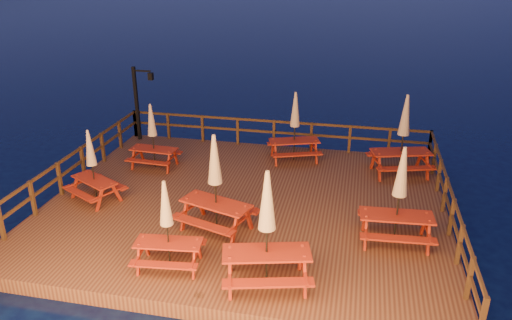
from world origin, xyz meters
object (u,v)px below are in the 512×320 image
(picnic_table_2, at_px, (167,224))
(picnic_table_0, at_px, (267,228))
(lamp_post, at_px, (140,97))
(picnic_table_1, at_px, (399,194))

(picnic_table_2, bearing_deg, picnic_table_0, -10.54)
(lamp_post, bearing_deg, picnic_table_0, -51.07)
(picnic_table_1, bearing_deg, picnic_table_2, -160.86)
(lamp_post, relative_size, picnic_table_2, 1.30)
(picnic_table_2, bearing_deg, lamp_post, 111.28)
(picnic_table_0, bearing_deg, picnic_table_2, 161.80)
(lamp_post, distance_m, picnic_table_2, 9.32)
(picnic_table_1, distance_m, picnic_table_2, 5.89)
(picnic_table_0, xyz_separation_m, picnic_table_1, (2.98, 2.48, -0.09))
(lamp_post, bearing_deg, picnic_table_2, -62.18)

